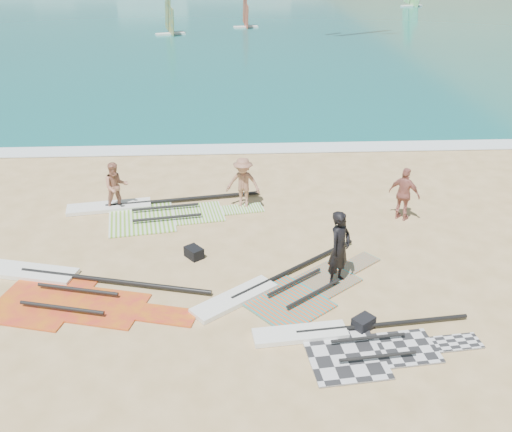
{
  "coord_description": "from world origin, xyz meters",
  "views": [
    {
      "loc": [
        -0.91,
        -10.23,
        8.04
      ],
      "look_at": [
        -0.21,
        4.0,
        1.0
      ],
      "focal_mm": 40.0,
      "sensor_mm": 36.0,
      "label": 1
    }
  ],
  "objects_px": {
    "rig_red": "(62,289)",
    "beachgoer_back": "(404,194)",
    "beachgoer_left": "(116,187)",
    "beachgoer_mid": "(243,183)",
    "person_wetsuit": "(339,248)",
    "rig_green": "(150,210)",
    "rig_grey": "(348,342)",
    "gear_bag_near": "(363,323)",
    "rig_orange": "(280,291)",
    "gear_bag_far": "(194,253)"
  },
  "relations": [
    {
      "from": "rig_orange",
      "to": "gear_bag_far",
      "type": "bearing_deg",
      "value": 102.06
    },
    {
      "from": "rig_green",
      "to": "beachgoer_left",
      "type": "relative_size",
      "value": 3.95
    },
    {
      "from": "person_wetsuit",
      "to": "beachgoer_left",
      "type": "bearing_deg",
      "value": 96.87
    },
    {
      "from": "rig_orange",
      "to": "beachgoer_mid",
      "type": "xyz_separation_m",
      "value": [
        -0.76,
        5.0,
        0.81
      ]
    },
    {
      "from": "person_wetsuit",
      "to": "beachgoer_mid",
      "type": "bearing_deg",
      "value": 69.31
    },
    {
      "from": "rig_green",
      "to": "person_wetsuit",
      "type": "distance_m",
      "value": 6.99
    },
    {
      "from": "rig_red",
      "to": "gear_bag_near",
      "type": "bearing_deg",
      "value": -0.18
    },
    {
      "from": "rig_grey",
      "to": "beachgoer_left",
      "type": "relative_size",
      "value": 3.09
    },
    {
      "from": "rig_grey",
      "to": "beachgoer_back",
      "type": "xyz_separation_m",
      "value": [
        2.87,
        5.98,
        0.81
      ]
    },
    {
      "from": "person_wetsuit",
      "to": "rig_green",
      "type": "bearing_deg",
      "value": 93.14
    },
    {
      "from": "rig_green",
      "to": "rig_red",
      "type": "bearing_deg",
      "value": -120.13
    },
    {
      "from": "rig_grey",
      "to": "rig_red",
      "type": "distance_m",
      "value": 7.22
    },
    {
      "from": "gear_bag_far",
      "to": "person_wetsuit",
      "type": "bearing_deg",
      "value": -21.38
    },
    {
      "from": "rig_orange",
      "to": "beachgoer_back",
      "type": "bearing_deg",
      "value": 4.88
    },
    {
      "from": "rig_orange",
      "to": "gear_bag_near",
      "type": "xyz_separation_m",
      "value": [
        1.77,
        -1.55,
        0.1
      ]
    },
    {
      "from": "rig_orange",
      "to": "gear_bag_near",
      "type": "bearing_deg",
      "value": -79.45
    },
    {
      "from": "rig_grey",
      "to": "rig_green",
      "type": "height_order",
      "value": "rig_green"
    },
    {
      "from": "rig_green",
      "to": "beachgoer_mid",
      "type": "bearing_deg",
      "value": -6.13
    },
    {
      "from": "gear_bag_near",
      "to": "gear_bag_far",
      "type": "relative_size",
      "value": 0.94
    },
    {
      "from": "person_wetsuit",
      "to": "rig_grey",
      "type": "bearing_deg",
      "value": -141.41
    },
    {
      "from": "beachgoer_back",
      "to": "beachgoer_mid",
      "type": "bearing_deg",
      "value": 26.58
    },
    {
      "from": "rig_grey",
      "to": "person_wetsuit",
      "type": "height_order",
      "value": "person_wetsuit"
    },
    {
      "from": "rig_orange",
      "to": "person_wetsuit",
      "type": "xyz_separation_m",
      "value": [
        1.52,
        0.38,
        0.96
      ]
    },
    {
      "from": "rig_grey",
      "to": "rig_orange",
      "type": "bearing_deg",
      "value": 116.53
    },
    {
      "from": "rig_grey",
      "to": "gear_bag_near",
      "type": "relative_size",
      "value": 10.6
    },
    {
      "from": "rig_green",
      "to": "gear_bag_far",
      "type": "xyz_separation_m",
      "value": [
        1.57,
        -2.98,
        0.1
      ]
    },
    {
      "from": "rig_grey",
      "to": "beachgoer_left",
      "type": "xyz_separation_m",
      "value": [
        -6.15,
        7.09,
        0.77
      ]
    },
    {
      "from": "rig_green",
      "to": "rig_orange",
      "type": "distance_m",
      "value": 6.14
    },
    {
      "from": "rig_red",
      "to": "gear_bag_near",
      "type": "distance_m",
      "value": 7.49
    },
    {
      "from": "beachgoer_mid",
      "to": "beachgoer_back",
      "type": "bearing_deg",
      "value": 1.7
    },
    {
      "from": "rig_grey",
      "to": "rig_green",
      "type": "distance_m",
      "value": 8.58
    },
    {
      "from": "beachgoer_left",
      "to": "rig_grey",
      "type": "bearing_deg",
      "value": -71.15
    },
    {
      "from": "rig_red",
      "to": "beachgoer_back",
      "type": "bearing_deg",
      "value": 34.8
    },
    {
      "from": "rig_green",
      "to": "rig_orange",
      "type": "height_order",
      "value": "rig_green"
    },
    {
      "from": "rig_red",
      "to": "beachgoer_back",
      "type": "height_order",
      "value": "beachgoer_back"
    },
    {
      "from": "rig_red",
      "to": "gear_bag_near",
      "type": "xyz_separation_m",
      "value": [
        7.24,
        -1.91,
        0.1
      ]
    },
    {
      "from": "rig_green",
      "to": "rig_grey",
      "type": "bearing_deg",
      "value": -62.87
    },
    {
      "from": "person_wetsuit",
      "to": "beachgoer_mid",
      "type": "xyz_separation_m",
      "value": [
        -2.28,
        4.62,
        -0.14
      ]
    },
    {
      "from": "gear_bag_near",
      "to": "rig_green",
      "type": "bearing_deg",
      "value": 131.08
    },
    {
      "from": "gear_bag_far",
      "to": "rig_orange",
      "type": "bearing_deg",
      "value": -39.74
    },
    {
      "from": "rig_orange",
      "to": "beachgoer_left",
      "type": "xyz_separation_m",
      "value": [
        -4.83,
        5.03,
        0.77
      ]
    },
    {
      "from": "rig_grey",
      "to": "beachgoer_back",
      "type": "bearing_deg",
      "value": 58.24
    },
    {
      "from": "beachgoer_mid",
      "to": "beachgoer_left",
      "type": "bearing_deg",
      "value": -166.27
    },
    {
      "from": "rig_green",
      "to": "person_wetsuit",
      "type": "bearing_deg",
      "value": -49.4
    },
    {
      "from": "rig_orange",
      "to": "beachgoer_mid",
      "type": "relative_size",
      "value": 2.97
    },
    {
      "from": "rig_orange",
      "to": "beachgoer_left",
      "type": "height_order",
      "value": "beachgoer_left"
    },
    {
      "from": "person_wetsuit",
      "to": "beachgoer_left",
      "type": "distance_m",
      "value": 7.86
    },
    {
      "from": "gear_bag_far",
      "to": "beachgoer_back",
      "type": "xyz_separation_m",
      "value": [
        6.41,
        2.07,
        0.7
      ]
    },
    {
      "from": "beachgoer_left",
      "to": "beachgoer_mid",
      "type": "bearing_deg",
      "value": -22.41
    },
    {
      "from": "gear_bag_far",
      "to": "beachgoer_back",
      "type": "distance_m",
      "value": 6.78
    }
  ]
}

